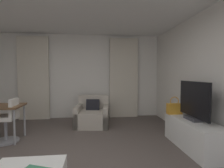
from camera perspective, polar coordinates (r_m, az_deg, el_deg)
The scene contains 9 objects.
ground_plane at distance 2.98m, azimuth -14.07°, elevation -24.42°, with size 12.00×12.00×0.00m, color #564C47.
wall_window at distance 5.66m, azimuth -10.25°, elevation 2.42°, with size 5.12×0.06×2.60m.
curtain_left_panel at distance 5.78m, azimuth -24.06°, elevation 1.71°, with size 0.90×0.06×2.50m.
curtain_right_panel at distance 5.61m, azimuth 3.84°, elevation 1.95°, with size 0.90×0.06×2.50m.
armchair at distance 4.83m, azimuth -6.33°, elevation -10.10°, with size 0.95×0.96×0.77m.
desk_chair at distance 4.21m, azimuth -30.70°, elevation -10.76°, with size 0.48×0.48×0.88m.
tv_console at distance 3.70m, azimuth 24.81°, elevation -14.56°, with size 0.50×1.37×0.53m.
tv_flatscreen at distance 3.57m, azimuth 24.96°, elevation -5.36°, with size 0.20×0.90×0.71m.
handbag_primary at distance 3.99m, azimuth 19.51°, elevation -7.42°, with size 0.30×0.14×0.37m.
Camera 1 is at (0.36, -2.61, 1.38)m, focal length 28.25 mm.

